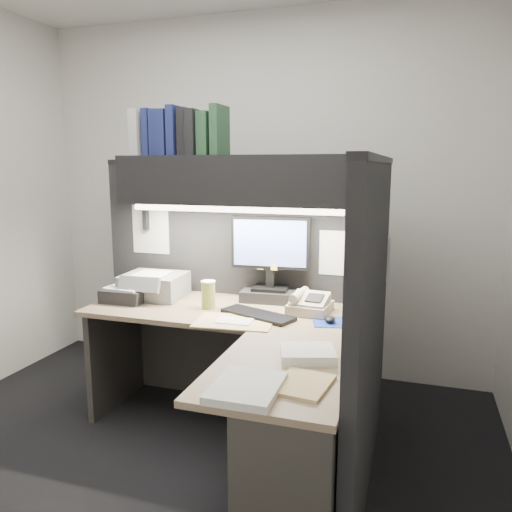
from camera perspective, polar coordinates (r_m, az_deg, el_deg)
name	(u,v)px	position (r m, az deg, el deg)	size (l,w,h in m)	color
floor	(173,467)	(2.93, -9.43, -22.66)	(3.50, 3.50, 0.00)	black
wall_back	(259,197)	(3.86, 0.29, 6.74)	(3.50, 0.04, 2.70)	silver
partition_back	(237,283)	(3.39, -2.16, -3.14)	(1.90, 0.06, 1.60)	black
partition_right	(369,332)	(2.48, 12.81, -8.43)	(0.06, 1.50, 1.60)	black
desk	(248,401)	(2.56, -0.90, -16.24)	(1.70, 1.53, 0.73)	#8E775A
overhead_shelf	(241,180)	(3.10, -1.74, 8.67)	(1.55, 0.34, 0.30)	black
task_light_tube	(233,210)	(2.98, -2.63, 5.32)	(0.04, 0.04, 1.32)	white
monitor	(270,268)	(3.18, 1.65, -1.37)	(0.50, 0.25, 0.54)	black
keyboard	(258,315)	(2.89, 0.21, -6.72)	(0.45, 0.15, 0.02)	black
mousepad	(332,322)	(2.82, 8.70, -7.49)	(0.21, 0.19, 0.00)	navy
mouse	(330,319)	(2.81, 8.44, -7.14)	(0.06, 0.09, 0.03)	black
telephone	(310,305)	(2.98, 6.21, -5.56)	(0.23, 0.24, 0.09)	#B8A78D
coffee_cup	(208,295)	(3.06, -5.47, -4.49)	(0.08, 0.08, 0.16)	#B2AE47
printer	(154,285)	(3.37, -11.55, -3.32)	(0.39, 0.33, 0.16)	gray
notebook_stack	(127,295)	(3.32, -14.57, -4.29)	(0.28, 0.23, 0.08)	black
open_folder	(234,322)	(2.79, -2.47, -7.52)	(0.43, 0.28, 0.01)	tan
paper_stack_a	(308,354)	(2.29, 5.92, -11.06)	(0.24, 0.20, 0.05)	white
paper_stack_b	(246,388)	(1.98, -1.09, -14.82)	(0.25, 0.32, 0.03)	white
manila_stack	(303,384)	(2.04, 5.38, -14.40)	(0.20, 0.26, 0.01)	tan
binder_row	(179,133)	(3.27, -8.77, 13.76)	(0.59, 0.25, 0.30)	#B3B2AE
pinned_papers	(279,259)	(2.88, 2.61, -0.39)	(1.76, 1.31, 0.51)	white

